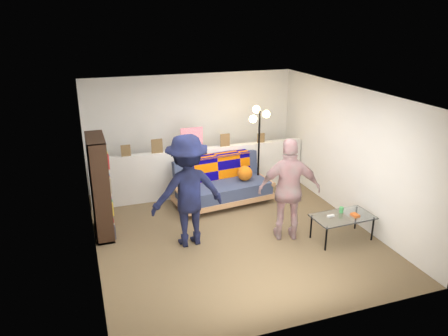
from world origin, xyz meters
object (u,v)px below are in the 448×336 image
object	(u,v)px
floor_lamp	(258,133)
person_right	(289,190)
bookshelf	(100,190)
person_left	(188,191)
coffee_table	(343,218)
futon_sofa	(223,185)

from	to	relation	value
floor_lamp	person_right	xyz separation A→B (m)	(-0.25, -1.86, -0.45)
bookshelf	person_left	world-z (taller)	person_left
coffee_table	person_right	xyz separation A→B (m)	(-0.83, 0.35, 0.47)
coffee_table	person_left	world-z (taller)	person_left
person_right	futon_sofa	bearing A→B (deg)	-53.96
floor_lamp	person_left	size ratio (longest dim) A/B	1.01
coffee_table	floor_lamp	size ratio (longest dim) A/B	0.55
futon_sofa	person_left	bearing A→B (deg)	-128.04
floor_lamp	person_left	xyz separation A→B (m)	(-1.85, -1.50, -0.39)
futon_sofa	floor_lamp	bearing A→B (deg)	11.16
futon_sofa	person_right	bearing A→B (deg)	-71.73
bookshelf	floor_lamp	size ratio (longest dim) A/B	0.93
futon_sofa	floor_lamp	distance (m)	1.25
bookshelf	person_right	distance (m)	3.14
floor_lamp	futon_sofa	bearing A→B (deg)	-168.84
bookshelf	coffee_table	size ratio (longest dim) A/B	1.67
bookshelf	person_right	xyz separation A→B (m)	(2.91, -1.16, 0.06)
futon_sofa	coffee_table	bearing A→B (deg)	-55.82
floor_lamp	person_left	world-z (taller)	floor_lamp
bookshelf	person_left	bearing A→B (deg)	-31.39
floor_lamp	person_right	distance (m)	1.93
floor_lamp	coffee_table	bearing A→B (deg)	-75.14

